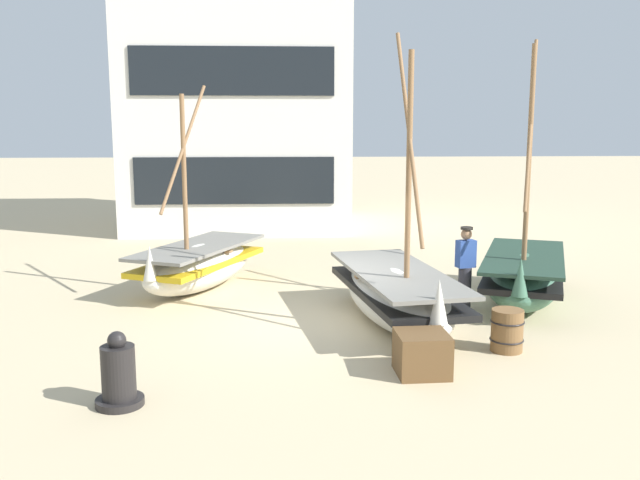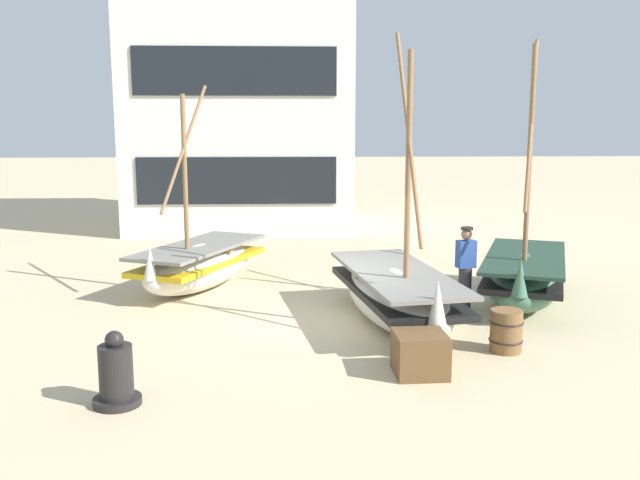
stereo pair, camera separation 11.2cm
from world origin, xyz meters
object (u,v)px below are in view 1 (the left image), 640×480
fisherman_by_hull (465,269)px  wooden_barrel (507,330)px  fishing_boat_far_right (524,276)px  harbor_building_main (238,77)px  fishing_boat_centre_large (397,294)px  cargo_crate (422,354)px  fishing_boat_near_left (198,264)px  capstan_winch (119,376)px

fisherman_by_hull → wooden_barrel: (0.05, -2.49, -0.48)m
fishing_boat_far_right → fisherman_by_hull: (-1.39, -0.54, 0.27)m
fisherman_by_hull → harbor_building_main: bearing=113.4°
harbor_building_main → fishing_boat_centre_large: bearing=-74.1°
fisherman_by_hull → fishing_boat_far_right: bearing=21.4°
cargo_crate → wooden_barrel: bearing=30.9°
cargo_crate → harbor_building_main: size_ratio=0.07×
fishing_boat_centre_large → fishing_boat_far_right: 3.22m
fisherman_by_hull → cargo_crate: bearing=-114.3°
fishing_boat_near_left → harbor_building_main: bearing=87.6°
fishing_boat_centre_large → wooden_barrel: 2.26m
fishing_boat_centre_large → fishing_boat_far_right: size_ratio=0.99×
fisherman_by_hull → fishing_boat_near_left: bearing=159.2°
cargo_crate → harbor_building_main: 16.38m
fishing_boat_centre_large → harbor_building_main: size_ratio=0.50×
fisherman_by_hull → cargo_crate: 3.82m
fishing_boat_far_right → wooden_barrel: size_ratio=7.65×
harbor_building_main → fishing_boat_near_left: bearing=-92.4°
fisherman_by_hull → wooden_barrel: fisherman_by_hull is taller
fishing_boat_centre_large → capstan_winch: size_ratio=5.17×
harbor_building_main → fisherman_by_hull: bearing=-66.6°
fishing_boat_centre_large → capstan_winch: bearing=-140.8°
capstan_winch → harbor_building_main: harbor_building_main is taller
fishing_boat_centre_large → fishing_boat_near_left: bearing=143.6°
fishing_boat_near_left → fishing_boat_centre_large: (3.99, -2.95, 0.01)m
capstan_winch → fishing_boat_centre_large: bearing=39.2°
wooden_barrel → cargo_crate: size_ratio=0.92×
fisherman_by_hull → cargo_crate: (-1.56, -3.45, -0.52)m
fishing_boat_near_left → fishing_boat_far_right: size_ratio=0.84×
fishing_boat_near_left → fishing_boat_far_right: (6.89, -1.55, 0.01)m
capstan_winch → cargo_crate: bearing=12.1°
fishing_boat_centre_large → wooden_barrel: (1.55, -1.63, -0.22)m
capstan_winch → cargo_crate: (4.25, 0.91, -0.09)m
cargo_crate → fishing_boat_centre_large: bearing=88.8°
fishing_boat_far_right → capstan_winch: 8.71m
fishing_boat_centre_large → cargo_crate: fishing_boat_centre_large is taller
fishing_boat_far_right → wooden_barrel: fishing_boat_far_right is taller
wooden_barrel → capstan_winch: bearing=-162.3°
fishing_boat_centre_large → wooden_barrel: size_ratio=7.54×
fishing_boat_near_left → fishing_boat_centre_large: fishing_boat_centre_large is taller
capstan_winch → fishing_boat_far_right: bearing=34.3°
wooden_barrel → harbor_building_main: harbor_building_main is taller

